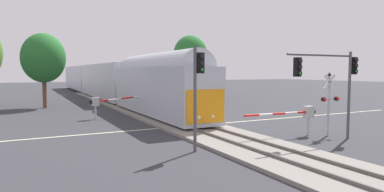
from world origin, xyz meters
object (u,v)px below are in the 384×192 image
Objects in this scene: traffic_signal_far_side at (200,77)px; oak_far_right at (190,55)px; crossing_gate_far at (104,101)px; traffic_signal_median at (198,81)px; crossing_signal_mast at (329,97)px; commuter_train at (103,80)px; oak_behind_train at (43,58)px; crossing_gate_near at (302,113)px; traffic_signal_near_right at (333,73)px.

oak_far_right is (5.45, 12.94, 2.90)m from traffic_signal_far_side.
traffic_signal_median is (1.65, -13.47, 1.99)m from crossing_gate_far.
crossing_signal_mast is 0.43× the size of oak_far_right.
traffic_signal_far_side is (8.37, 15.43, -0.11)m from traffic_signal_median.
commuter_train is 13.39m from oak_behind_train.
traffic_signal_median is 25.20m from oak_behind_train.
commuter_train reaches higher than crossing_gate_far.
traffic_signal_median is 31.68m from oak_far_right.
oak_behind_train is at bearing 118.45° from crossing_gate_near.
crossing_gate_near is 0.59× the size of oak_far_right.
crossing_gate_far is 0.75× the size of oak_behind_train.
crossing_gate_near is at bearing 103.03° from traffic_signal_near_right.
traffic_signal_median is 7.94m from traffic_signal_near_right.
traffic_signal_far_side reaches higher than crossing_signal_mast.
oak_far_right is (15.46, 14.91, 4.77)m from crossing_gate_far.
commuter_train reaches higher than crossing_gate_near.
crossing_signal_mast is (1.50, -0.68, 0.97)m from crossing_gate_near.
oak_behind_train is at bearing 120.45° from crossing_signal_mast.
crossing_gate_near is at bearing -54.83° from crossing_gate_far.
crossing_gate_far is (-4.47, -21.18, -1.28)m from commuter_train.
crossing_gate_near is at bearing -93.65° from traffic_signal_far_side.
commuter_train is 12.16× the size of crossing_gate_near.
commuter_train is 13.11× the size of traffic_signal_far_side.
oak_behind_train is (-12.96, 23.92, 3.92)m from crossing_gate_near.
traffic_signal_far_side is 16.73m from oak_behind_train.
traffic_signal_median is at bearing -118.46° from traffic_signal_far_side.
traffic_signal_median reaches higher than traffic_signal_near_right.
oak_far_right reaches higher than traffic_signal_median.
commuter_train is at bearing 97.97° from traffic_signal_near_right.
crossing_gate_far is (-10.57, 13.56, -0.92)m from crossing_signal_mast.
traffic_signal_near_right is 0.65× the size of oak_behind_train.
traffic_signal_median is 0.98× the size of traffic_signal_near_right.
crossing_gate_far is at bearing 127.96° from crossing_signal_mast.
crossing_gate_far is at bearing -136.05° from oak_far_right.
traffic_signal_near_right reaches higher than crossing_gate_near.
crossing_signal_mast is 15.56m from traffic_signal_far_side.
traffic_signal_median reaches higher than traffic_signal_far_side.
oak_far_right reaches higher than commuter_train.
commuter_train is 7.18× the size of oak_far_right.
oak_far_right is (13.81, 28.38, 2.78)m from traffic_signal_median.
traffic_signal_near_right is at bearing -133.91° from crossing_signal_mast.
oak_behind_train is at bearing 146.86° from traffic_signal_far_side.
oak_far_right reaches higher than crossing_signal_mast.
traffic_signal_near_right is 1.05× the size of traffic_signal_far_side.
crossing_signal_mast is 29.14m from oak_far_right.
oak_behind_train reaches higher than traffic_signal_median.
crossing_signal_mast is at bearing -99.75° from oak_far_right.
crossing_gate_near is 1.38× the size of crossing_signal_mast.
oak_far_right is 19.76m from oak_behind_train.
oak_behind_train is at bearing 102.74° from traffic_signal_median.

